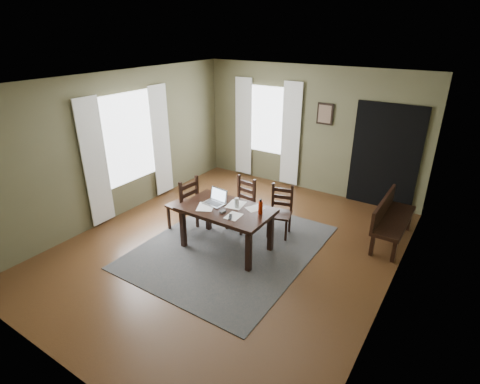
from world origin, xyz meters
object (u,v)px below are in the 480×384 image
Objects in this scene: chair_end at (184,205)px; laptop at (216,199)px; dining_table at (226,213)px; chair_back_right at (280,212)px; bench at (390,216)px; chair_back_left at (242,205)px; water_bottle at (260,207)px.

chair_end is 0.81m from laptop.
dining_table is at bearing 89.13° from chair_end.
chair_back_right reaches higher than bench.
laptop is at bearing -147.42° from chair_back_right.
laptop is (-0.08, -0.65, 0.34)m from chair_back_left.
dining_table is 5.96× the size of water_bottle.
bench is at bearing 37.88° from dining_table.
chair_end is at bearing -179.22° from water_bottle.
water_bottle reaches higher than laptop.
chair_back_left is at bearing -179.74° from chair_back_right.
bench is 2.95m from laptop.
water_bottle reaches higher than dining_table.
water_bottle reaches higher than bench.
chair_back_right is 0.64× the size of bench.
water_bottle is (-1.62, -1.57, 0.39)m from bench.
laptop is (-2.43, -1.63, 0.34)m from bench.
chair_back_right is (0.68, 0.18, -0.02)m from chair_back_left.
chair_end is (-1.00, 0.11, -0.15)m from dining_table.
chair_back_left is 3.84× the size of water_bottle.
water_bottle is (0.55, 0.13, 0.20)m from dining_table.
laptop reaches higher than chair_back_right.
chair_back_right is 1.85m from bench.
water_bottle reaches higher than chair_back_left.
bench is at bearing 44.09° from water_bottle.
chair_back_left is (0.82, 0.61, -0.03)m from chair_end.
dining_table is 1.45× the size of chair_end.
chair_back_right is at bearing 21.81° from chair_back_left.
chair_end is at bearing -177.00° from laptop.
dining_table is 1.01m from chair_end.
chair_end is 1.13× the size of chair_back_right.
chair_back_right is 1.19m from laptop.
chair_back_right reaches higher than dining_table.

